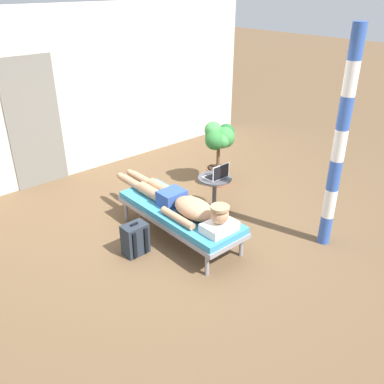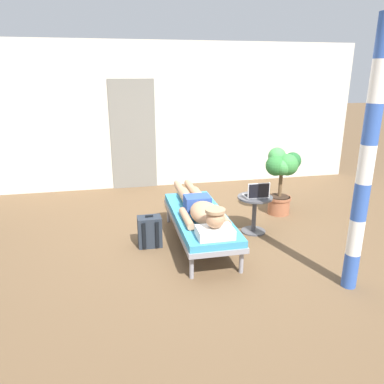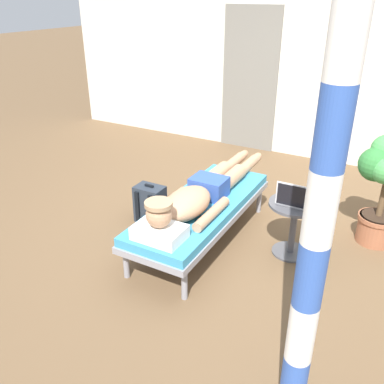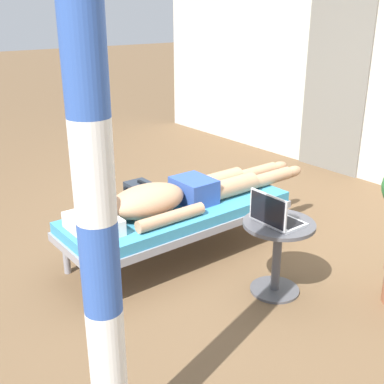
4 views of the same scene
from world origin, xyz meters
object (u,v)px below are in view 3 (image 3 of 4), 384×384
(side_table, at_px, (294,220))
(backpack, at_px, (150,204))
(porch_post, at_px, (321,208))
(lounge_chair, at_px, (201,209))
(laptop, at_px, (295,200))
(person_reclining, at_px, (199,195))

(side_table, bearing_deg, backpack, -174.75)
(side_table, xyz_separation_m, porch_post, (0.47, -1.53, 0.96))
(lounge_chair, distance_m, porch_post, 2.09)
(lounge_chair, bearing_deg, porch_post, -45.39)
(laptop, bearing_deg, backpack, -176.73)
(side_table, bearing_deg, porch_post, -72.91)
(person_reclining, xyz_separation_m, backpack, (-0.64, 0.12, -0.32))
(porch_post, bearing_deg, laptop, 107.64)
(side_table, bearing_deg, person_reclining, -162.65)
(side_table, height_order, laptop, laptop)
(laptop, bearing_deg, side_table, 90.00)
(lounge_chair, xyz_separation_m, person_reclining, (-0.00, -0.05, 0.17))
(porch_post, bearing_deg, person_reclining, 135.65)
(backpack, bearing_deg, side_table, 5.25)
(side_table, relative_size, laptop, 1.69)
(laptop, bearing_deg, porch_post, -72.36)
(lounge_chair, distance_m, side_table, 0.86)
(person_reclining, distance_m, porch_post, 1.99)
(person_reclining, height_order, backpack, person_reclining)
(side_table, bearing_deg, laptop, -90.00)
(person_reclining, bearing_deg, laptop, 14.08)
(lounge_chair, xyz_separation_m, laptop, (0.83, 0.16, 0.24))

